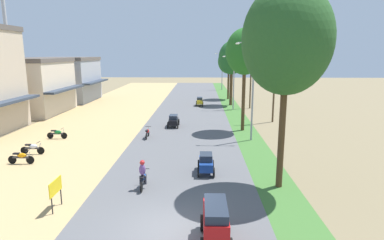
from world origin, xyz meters
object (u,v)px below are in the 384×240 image
(streetlamp_near, at_px, (253,85))
(utility_pole_far, at_px, (251,72))
(median_tree_fourth, at_px, (229,61))
(car_van_red, at_px, (215,221))
(median_tree_third, at_px, (232,58))
(median_tree_nearest, at_px, (287,40))
(utility_pole_near, at_px, (275,76))
(streetlamp_far, at_px, (222,68))
(motorbike_ahead_second, at_px, (147,132))
(street_signboard, at_px, (56,189))
(car_hatchback_yellow, at_px, (200,101))
(parked_motorbike_second, at_px, (33,148))
(median_tree_second, at_px, (245,52))
(streetlamp_mid, at_px, (234,78))
(car_hatchback_blue, at_px, (206,163))
(parked_motorbike_nearest, at_px, (21,157))
(car_sedan_black, at_px, (173,120))
(motorbike_foreground_rider, at_px, (143,175))

(streetlamp_near, relative_size, utility_pole_far, 0.88)
(median_tree_fourth, distance_m, car_van_red, 42.10)
(median_tree_third, xyz_separation_m, utility_pole_far, (2.42, -2.51, -1.83))
(median_tree_nearest, relative_size, utility_pole_near, 1.12)
(streetlamp_far, height_order, motorbike_ahead_second, streetlamp_far)
(street_signboard, relative_size, streetlamp_near, 0.18)
(streetlamp_far, relative_size, car_hatchback_yellow, 3.78)
(parked_motorbike_second, distance_m, median_tree_fourth, 35.30)
(parked_motorbike_second, height_order, streetlamp_far, streetlamp_far)
(median_tree_second, relative_size, streetlamp_mid, 1.35)
(streetlamp_far, xyz_separation_m, car_hatchback_blue, (-4.06, -47.97, -3.69))
(parked_motorbike_nearest, height_order, car_hatchback_yellow, car_hatchback_yellow)
(streetlamp_far, height_order, car_sedan_black, streetlamp_far)
(median_tree_third, relative_size, utility_pole_far, 0.96)
(utility_pole_near, relative_size, car_van_red, 4.08)
(motorbike_foreground_rider, bearing_deg, parked_motorbike_nearest, 156.87)
(car_hatchback_blue, xyz_separation_m, motorbike_foreground_rider, (-3.54, -2.45, 0.11))
(car_hatchback_blue, bearing_deg, parked_motorbike_nearest, 173.61)
(median_tree_fourth, bearing_deg, streetlamp_near, -90.28)
(parked_motorbike_second, distance_m, car_van_red, 17.29)
(median_tree_fourth, relative_size, streetlamp_far, 1.08)
(utility_pole_near, xyz_separation_m, car_sedan_black, (-10.78, -2.94, -4.36))
(street_signboard, xyz_separation_m, median_tree_third, (11.33, 32.60, 5.68))
(parked_motorbike_nearest, distance_m, median_tree_nearest, 18.62)
(car_van_red, bearing_deg, streetlamp_far, 86.08)
(streetlamp_near, distance_m, motorbike_ahead_second, 10.11)
(median_tree_fourth, bearing_deg, parked_motorbike_second, -119.35)
(median_tree_second, bearing_deg, median_tree_nearest, -88.60)
(parked_motorbike_second, bearing_deg, median_tree_second, 26.05)
(median_tree_second, height_order, utility_pole_near, same)
(streetlamp_near, bearing_deg, car_sedan_black, 145.09)
(streetlamp_near, relative_size, car_hatchback_yellow, 4.20)
(streetlamp_near, bearing_deg, motorbike_ahead_second, 177.28)
(median_tree_fourth, height_order, streetlamp_near, streetlamp_near)
(streetlamp_far, bearing_deg, utility_pole_near, -83.60)
(median_tree_nearest, height_order, utility_pole_near, median_tree_nearest)
(parked_motorbike_second, distance_m, streetlamp_far, 47.70)
(parked_motorbike_nearest, xyz_separation_m, car_hatchback_blue, (12.56, -1.41, 0.19))
(parked_motorbike_second, height_order, median_tree_fourth, median_tree_fourth)
(parked_motorbike_second, bearing_deg, streetlamp_mid, 50.35)
(streetlamp_mid, height_order, car_sedan_black, streetlamp_mid)
(motorbike_foreground_rider, bearing_deg, utility_pole_far, 70.03)
(median_tree_nearest, distance_m, car_hatchback_yellow, 29.94)
(streetlamp_far, bearing_deg, street_signboard, -102.09)
(parked_motorbike_second, bearing_deg, car_hatchback_yellow, 61.78)
(streetlamp_far, xyz_separation_m, car_hatchback_yellow, (-4.55, -21.30, -3.69))
(median_tree_third, distance_m, median_tree_fourth, 6.38)
(median_tree_third, bearing_deg, median_tree_nearest, -89.88)
(median_tree_third, bearing_deg, motorbike_ahead_second, -115.55)
(car_van_red, xyz_separation_m, car_hatchback_blue, (-0.25, 7.66, -0.28))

